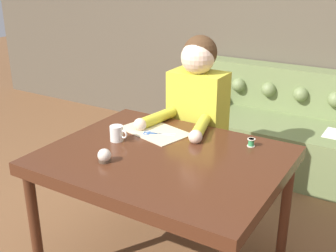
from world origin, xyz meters
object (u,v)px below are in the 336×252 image
at_px(couch, 293,134).
at_px(person, 197,129).
at_px(scissors, 153,134).
at_px(mug, 117,133).
at_px(pin_cushion, 104,156).
at_px(thread_spool, 251,143).
at_px(dining_table, 164,167).

xyz_separation_m(couch, person, (-0.37, -1.15, 0.36)).
xyz_separation_m(couch, scissors, (-0.44, -1.57, 0.46)).
xyz_separation_m(couch, mug, (-0.57, -1.76, 0.50)).
bearing_deg(pin_cushion, thread_spool, 45.22).
bearing_deg(scissors, thread_spool, 13.04).
height_order(person, pin_cushion, person).
relative_size(couch, person, 1.43).
bearing_deg(thread_spool, pin_cushion, -134.78).
bearing_deg(pin_cushion, scissors, 89.03).
xyz_separation_m(person, mug, (-0.20, -0.61, 0.14)).
xyz_separation_m(scissors, pin_cushion, (-0.01, -0.45, 0.03)).
relative_size(couch, thread_spool, 41.27).
relative_size(mug, pin_cushion, 1.58).
height_order(dining_table, thread_spool, thread_spool).
relative_size(scissors, thread_spool, 4.30).
height_order(scissors, thread_spool, thread_spool).
bearing_deg(scissors, person, 79.56).
bearing_deg(scissors, couch, 74.20).
bearing_deg(mug, scissors, 57.92).
xyz_separation_m(scissors, thread_spool, (0.57, 0.13, 0.02)).
relative_size(dining_table, mug, 11.10).
relative_size(dining_table, thread_spool, 27.87).
xyz_separation_m(scissors, mug, (-0.12, -0.19, 0.04)).
bearing_deg(person, thread_spool, -30.25).
distance_m(person, pin_cushion, 0.88).
xyz_separation_m(dining_table, person, (-0.13, 0.63, -0.02)).
relative_size(dining_table, couch, 0.68).
distance_m(dining_table, thread_spool, 0.51).
relative_size(couch, mug, 16.44).
bearing_deg(thread_spool, mug, -154.68).
bearing_deg(person, mug, -108.01).
xyz_separation_m(thread_spool, pin_cushion, (-0.57, -0.58, 0.01)).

